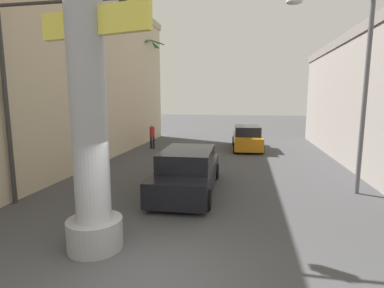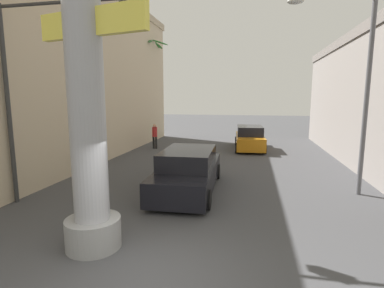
% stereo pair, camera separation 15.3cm
% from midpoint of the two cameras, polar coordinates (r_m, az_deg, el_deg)
% --- Properties ---
extents(ground_plane, '(89.23, 89.23, 0.00)m').
position_cam_midpoint_polar(ground_plane, '(15.31, 3.39, -4.17)').
color(ground_plane, '#424244').
extents(building_left, '(9.10, 21.71, 9.58)m').
position_cam_midpoint_polar(building_left, '(19.38, -28.96, 11.78)').
color(building_left, '#C6B293').
rests_on(building_left, ground).
extents(neon_sign_pole, '(3.10, 1.26, 9.88)m').
position_cam_midpoint_polar(neon_sign_pole, '(6.96, -20.23, 16.68)').
color(neon_sign_pole, '#9E9EA3').
rests_on(neon_sign_pole, ground).
extents(street_lamp, '(2.86, 0.28, 6.96)m').
position_cam_midpoint_polar(street_lamp, '(11.90, 27.86, 11.78)').
color(street_lamp, '#59595E').
rests_on(street_lamp, ground).
extents(traffic_light_mast, '(4.85, 0.32, 6.27)m').
position_cam_midpoint_polar(traffic_light_mast, '(10.31, -26.79, 13.04)').
color(traffic_light_mast, '#333333').
rests_on(traffic_light_mast, ground).
extents(car_lead, '(2.20, 5.23, 1.56)m').
position_cam_midpoint_polar(car_lead, '(11.15, -1.22, -5.21)').
color(car_lead, black).
rests_on(car_lead, ground).
extents(car_far, '(2.13, 4.54, 1.56)m').
position_cam_midpoint_polar(car_far, '(20.42, 10.22, 1.09)').
color(car_far, black).
rests_on(car_far, ground).
extents(palm_tree_far_left, '(3.10, 3.18, 8.02)m').
position_cam_midpoint_polar(palm_tree_far_left, '(24.56, -8.67, 12.87)').
color(palm_tree_far_left, brown).
rests_on(palm_tree_far_left, ground).
extents(pedestrian_far_left, '(0.40, 0.40, 1.68)m').
position_cam_midpoint_polar(pedestrian_far_left, '(20.38, -7.81, 1.83)').
color(pedestrian_far_left, black).
rests_on(pedestrian_far_left, ground).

